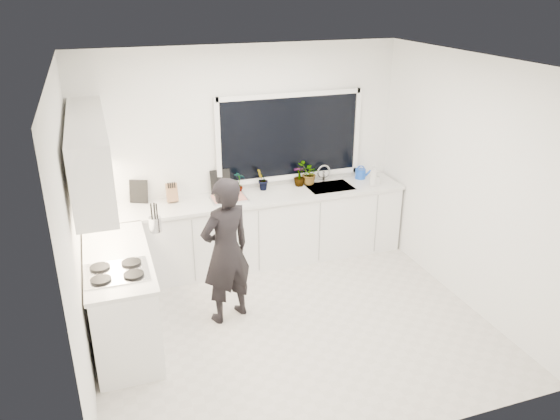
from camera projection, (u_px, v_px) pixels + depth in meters
name	position (u px, v px, depth m)	size (l,w,h in m)	color
floor	(291.00, 324.00, 5.80)	(4.00, 3.50, 0.02)	beige
wall_back	(244.00, 156.00, 6.81)	(4.00, 0.02, 2.70)	white
wall_left	(72.00, 235.00, 4.67)	(0.02, 3.50, 2.70)	white
wall_right	(467.00, 183.00, 5.88)	(0.02, 3.50, 2.70)	white
ceiling	(294.00, 62.00, 4.75)	(4.00, 3.50, 0.02)	white
window	(290.00, 137.00, 6.88)	(1.80, 0.02, 1.00)	black
base_cabinets_back	(252.00, 232.00, 6.89)	(3.92, 0.58, 0.88)	white
base_cabinets_left	(122.00, 299.00, 5.42)	(0.58, 1.60, 0.88)	white
countertop_back	(252.00, 198.00, 6.70)	(3.94, 0.62, 0.04)	silver
countertop_left	(117.00, 258.00, 5.25)	(0.62, 1.60, 0.04)	silver
upper_cabinets	(90.00, 154.00, 5.15)	(0.34, 2.10, 0.70)	white
sink	(329.00, 190.00, 7.04)	(0.58, 0.42, 0.14)	silver
faucet	(324.00, 174.00, 7.15)	(0.03, 0.03, 0.22)	silver
stovetop	(117.00, 272.00, 4.92)	(0.56, 0.48, 0.03)	black
person	(226.00, 251.00, 5.61)	(0.58, 0.38, 1.59)	black
pizza_tray	(229.00, 199.00, 6.58)	(0.42, 0.31, 0.03)	silver
pizza	(229.00, 198.00, 6.57)	(0.39, 0.28, 0.01)	red
watering_can	(360.00, 174.00, 7.29)	(0.14, 0.14, 0.13)	blue
paper_towel_roll	(99.00, 201.00, 6.20)	(0.11, 0.11, 0.26)	white
knife_block	(172.00, 193.00, 6.50)	(0.13, 0.10, 0.22)	#9E6E49
utensil_crock	(155.00, 224.00, 5.73)	(0.13, 0.13, 0.16)	silver
picture_frame_large	(139.00, 191.00, 6.46)	(0.22, 0.02, 0.28)	black
picture_frame_small	(220.00, 181.00, 6.75)	(0.25, 0.02, 0.30)	black
herb_plants	(292.00, 176.00, 6.96)	(1.19, 0.34, 0.30)	#26662D
soap_bottles	(374.00, 176.00, 7.01)	(0.14, 0.12, 0.27)	#D8BF66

